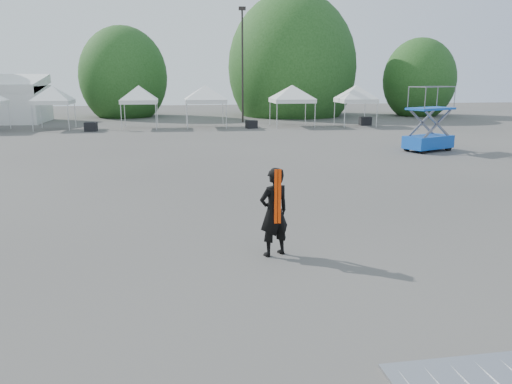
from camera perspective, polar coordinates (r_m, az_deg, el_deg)
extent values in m
plane|color=#474442|center=(13.45, 2.95, -4.41)|extent=(120.00, 120.00, 0.00)
cylinder|color=black|center=(44.91, -1.56, 14.02)|extent=(0.16, 0.16, 9.50)
cube|color=black|center=(45.26, -1.60, 20.24)|extent=(0.60, 0.25, 0.30)
cylinder|color=#382314|center=(52.91, -14.73, 9.56)|extent=(0.36, 0.36, 2.27)
ellipsoid|color=#1C4517|center=(52.83, -14.91, 12.59)|extent=(4.16, 4.16, 4.78)
cylinder|color=#382314|center=(52.91, 4.06, 10.23)|extent=(0.36, 0.36, 2.80)
ellipsoid|color=#1C4517|center=(52.85, 4.13, 13.97)|extent=(5.12, 5.12, 5.89)
cylinder|color=#382314|center=(55.41, 17.94, 9.40)|extent=(0.36, 0.36, 2.10)
ellipsoid|color=#1C4517|center=(55.33, 18.14, 12.07)|extent=(3.84, 3.84, 4.42)
cylinder|color=silver|center=(43.67, -26.35, 7.78)|extent=(0.06, 0.06, 2.00)
cylinder|color=silver|center=(41.02, -24.24, 7.73)|extent=(0.06, 0.06, 2.00)
cylinder|color=silver|center=(40.41, -20.66, 7.97)|extent=(0.06, 0.06, 2.00)
cylinder|color=silver|center=(43.53, -23.35, 8.06)|extent=(0.06, 0.06, 2.00)
cylinder|color=silver|center=(42.95, -19.96, 8.29)|extent=(0.06, 0.06, 2.00)
cube|color=white|center=(41.89, -22.18, 9.49)|extent=(2.80, 2.80, 0.30)
pyramid|color=white|center=(41.85, -22.33, 11.19)|extent=(3.96, 3.96, 1.10)
cylinder|color=silver|center=(39.74, -15.15, 8.28)|extent=(0.06, 0.06, 2.00)
cylinder|color=silver|center=(39.54, -11.36, 8.46)|extent=(0.06, 0.06, 2.00)
cylinder|color=silver|center=(42.32, -14.77, 8.57)|extent=(0.06, 0.06, 2.00)
cylinder|color=silver|center=(42.13, -11.21, 8.74)|extent=(0.06, 0.06, 2.00)
cube|color=white|center=(40.85, -13.20, 10.03)|extent=(2.81, 2.81, 0.30)
pyramid|color=white|center=(40.80, -13.29, 11.78)|extent=(3.97, 3.97, 1.10)
cylinder|color=silver|center=(39.34, -7.87, 8.57)|extent=(0.06, 0.06, 2.00)
cylinder|color=silver|center=(39.50, -3.42, 8.68)|extent=(0.06, 0.06, 2.00)
cylinder|color=silver|center=(42.37, -7.95, 8.88)|extent=(0.06, 0.06, 2.00)
cylinder|color=silver|center=(42.52, -3.81, 8.99)|extent=(0.06, 0.06, 2.00)
cube|color=white|center=(40.84, -5.80, 10.30)|extent=(3.23, 3.23, 0.30)
pyramid|color=white|center=(40.80, -5.84, 12.06)|extent=(4.57, 4.57, 1.10)
cylinder|color=silver|center=(39.65, 2.40, 8.71)|extent=(0.06, 0.06, 2.00)
cylinder|color=silver|center=(40.36, 6.76, 8.71)|extent=(0.06, 0.06, 2.00)
cylinder|color=silver|center=(42.68, 1.60, 9.03)|extent=(0.06, 0.06, 2.00)
cylinder|color=silver|center=(43.33, 5.67, 9.03)|extent=(0.06, 0.06, 2.00)
cube|color=white|center=(41.41, 4.13, 10.37)|extent=(3.29, 3.29, 0.30)
pyramid|color=white|center=(41.37, 4.16, 12.10)|extent=(4.65, 4.65, 1.10)
cylinder|color=silver|center=(40.50, 10.09, 8.62)|extent=(0.06, 0.06, 2.00)
cylinder|color=silver|center=(41.44, 13.64, 8.55)|extent=(0.06, 0.06, 2.00)
cylinder|color=silver|center=(43.04, 8.95, 8.91)|extent=(0.06, 0.06, 2.00)
cylinder|color=silver|center=(43.91, 12.32, 8.85)|extent=(0.06, 0.06, 2.00)
cube|color=white|center=(42.14, 11.32, 10.20)|extent=(2.87, 2.87, 0.30)
pyramid|color=white|center=(42.10, 11.39, 11.90)|extent=(4.06, 4.06, 1.10)
imported|color=black|center=(11.35, 2.07, -2.32)|extent=(0.88, 0.75, 2.06)
cube|color=#F33A04|center=(11.05, 2.29, -0.54)|extent=(0.16, 0.03, 1.23)
cube|color=#0D4DB4|center=(29.16, 19.07, 5.44)|extent=(3.03, 2.32, 0.68)
cube|color=#0D4DB4|center=(29.00, 19.34, 8.98)|extent=(2.90, 2.22, 0.11)
cylinder|color=black|center=(28.07, 18.59, 4.57)|extent=(0.44, 0.32, 0.41)
cylinder|color=black|center=(29.66, 21.12, 4.80)|extent=(0.44, 0.32, 0.41)
cylinder|color=black|center=(28.79, 16.86, 4.89)|extent=(0.44, 0.32, 0.41)
cylinder|color=black|center=(30.34, 19.42, 5.11)|extent=(0.44, 0.32, 0.41)
cube|color=#9DA0A5|center=(7.80, 24.26, -19.21)|extent=(2.42, 1.24, 0.05)
cube|color=black|center=(39.57, -18.35, 7.09)|extent=(0.91, 0.73, 0.68)
cube|color=black|center=(39.79, -0.53, 7.74)|extent=(0.96, 0.84, 0.63)
cube|color=black|center=(43.18, 12.38, 7.93)|extent=(0.95, 0.76, 0.71)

